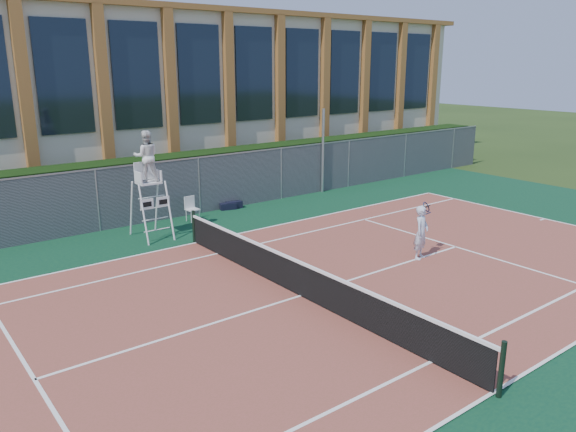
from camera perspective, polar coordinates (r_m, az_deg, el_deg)
ground at (r=14.40m, az=1.31°, el=-8.21°), size 120.00×120.00×0.00m
apron at (r=15.13m, az=-1.08°, el=-6.99°), size 36.00×20.00×0.01m
tennis_court at (r=14.40m, az=1.31°, el=-8.13°), size 23.77×10.97×0.02m
tennis_net at (r=14.20m, az=1.33°, el=-6.22°), size 0.10×11.30×1.10m
fence at (r=21.31m, az=-13.72°, el=2.28°), size 40.00×0.06×2.20m
hedge at (r=22.39m, az=-14.98°, el=2.82°), size 40.00×1.40×2.20m
building at (r=29.45m, az=-21.60°, el=11.17°), size 45.00×10.60×8.22m
steel_pole at (r=25.49m, az=3.56°, el=6.60°), size 0.12×0.12×3.78m
umpire_chair at (r=19.09m, az=-14.18°, el=5.60°), size 1.02×1.57×3.66m
plastic_chair at (r=21.24m, az=-9.82°, el=0.95°), size 0.46×0.46×0.93m
sports_bag_near at (r=22.91m, az=-5.52°, el=1.13°), size 0.71×0.38×0.29m
sports_bag_far at (r=22.78m, az=-6.11°, el=0.99°), size 0.70×0.43×0.26m
tennis_player at (r=17.23m, az=13.39°, el=-1.63°), size 0.96×0.71×1.64m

